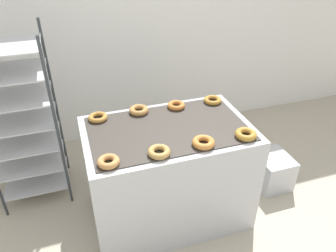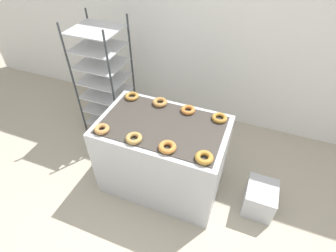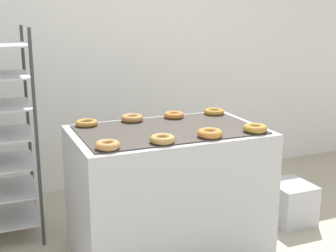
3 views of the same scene
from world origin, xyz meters
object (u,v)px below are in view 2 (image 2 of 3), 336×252
donut_near_midright (167,147)px  donut_far_midright (188,110)px  fryer_machine (163,156)px  baking_rack_cart (104,79)px  donut_far_midleft (160,102)px  donut_near_left (102,129)px  glaze_bin (260,198)px  donut_far_left (132,96)px  donut_near_right (204,158)px  donut_far_right (219,118)px  donut_near_midleft (134,138)px

donut_near_midright → donut_far_midright: donut_near_midright is taller
fryer_machine → baking_rack_cart: baking_rack_cart is taller
donut_far_midleft → donut_near_left: bearing=-120.2°
baking_rack_cart → glaze_bin: bearing=-16.0°
donut_far_left → baking_rack_cart: bearing=148.2°
donut_near_right → donut_far_midleft: size_ratio=1.00×
donut_near_left → donut_far_left: 0.59m
donut_far_midright → donut_far_right: 0.33m
fryer_machine → donut_far_midright: 0.58m
donut_far_midleft → donut_far_midright: donut_far_midleft is taller
baking_rack_cart → donut_near_midright: (1.27, -0.96, 0.13)m
baking_rack_cart → donut_near_left: bearing=-58.4°
donut_near_midright → baking_rack_cart: bearing=142.7°
donut_near_right → donut_far_midleft: bearing=137.8°
donut_near_right → donut_far_midright: 0.67m
donut_near_left → donut_far_midright: donut_near_left is taller
donut_near_left → donut_near_midleft: size_ratio=0.94×
fryer_machine → donut_near_midleft: (-0.16, -0.30, 0.47)m
baking_rack_cart → donut_far_midleft: baking_rack_cart is taller
donut_near_midleft → donut_far_midright: bearing=60.7°
donut_far_right → donut_near_right: bearing=-90.0°
fryer_machine → donut_near_midright: donut_near_midright is taller
donut_near_right → donut_far_left: bearing=149.4°
donut_near_midleft → donut_far_midleft: bearing=89.3°
fryer_machine → donut_near_midright: 0.58m
donut_far_left → donut_far_midleft: (0.33, 0.01, 0.00)m
donut_near_right → glaze_bin: bearing=30.0°
donut_near_midright → donut_far_midright: 0.58m
glaze_bin → donut_far_right: 0.99m
baking_rack_cart → donut_near_left: (0.60, -0.97, 0.13)m
donut_far_midleft → glaze_bin: bearing=-11.5°
donut_far_midleft → donut_far_midright: (0.32, -0.01, -0.00)m
donut_far_midleft → donut_far_right: (0.65, -0.02, -0.00)m
baking_rack_cart → glaze_bin: 2.36m
donut_far_midleft → donut_far_right: donut_far_midleft is taller
donut_near_midleft → donut_near_right: 0.66m
glaze_bin → donut_near_midright: donut_near_midright is taller
donut_near_right → donut_far_midleft: (-0.66, 0.59, -0.00)m
donut_near_right → donut_far_midright: bearing=119.9°
donut_near_left → donut_far_midleft: bearing=59.8°
baking_rack_cart → donut_near_midleft: (0.94, -0.97, 0.13)m
baking_rack_cart → donut_far_left: size_ratio=10.28×
glaze_bin → donut_near_midright: bearing=-159.9°
donut_near_midleft → donut_near_midright: 0.33m
donut_near_midleft → donut_near_midright: size_ratio=0.96×
baking_rack_cart → donut_far_left: baking_rack_cart is taller
fryer_machine → donut_near_midleft: donut_near_midleft is taller
donut_near_midright → donut_far_midleft: bearing=118.3°
fryer_machine → donut_far_left: size_ratio=8.43×
donut_near_right → donut_far_midleft: 0.88m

